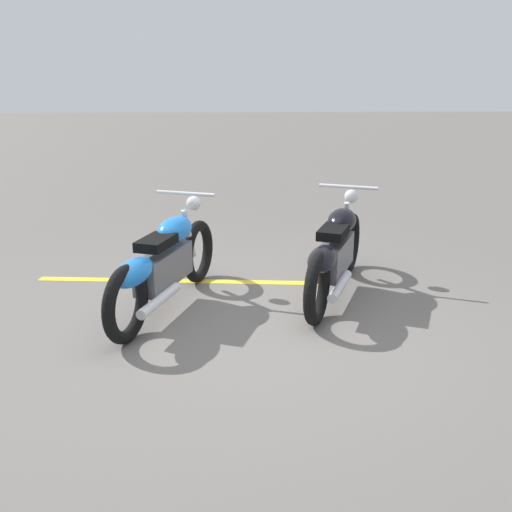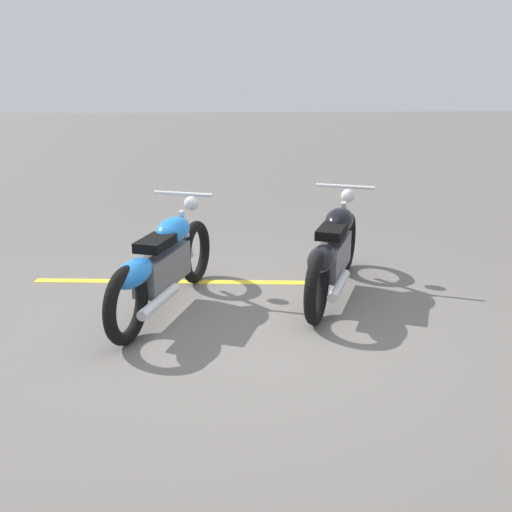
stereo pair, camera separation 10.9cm
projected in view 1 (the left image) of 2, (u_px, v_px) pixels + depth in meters
ground_plane at (256, 324)px, 5.26m from camera, size 60.00×60.00×0.00m
motorcycle_bright_foreground at (164, 264)px, 5.45m from camera, size 2.14×0.88×1.04m
motorcycle_dark_foreground at (335, 252)px, 5.79m from camera, size 2.11×0.94×1.04m
parking_stripe_near at (184, 281)px, 6.35m from camera, size 0.39×3.20×0.01m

